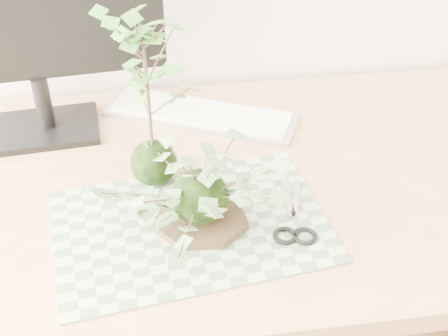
{
  "coord_description": "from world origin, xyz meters",
  "views": [
    {
      "loc": [
        -0.11,
        0.35,
        1.46
      ],
      "look_at": [
        0.0,
        1.14,
        0.84
      ],
      "focal_mm": 50.0,
      "sensor_mm": 36.0,
      "label": 1
    }
  ],
  "objects_px": {
    "keyboard": "(201,114)",
    "monitor": "(25,12)",
    "ivy_kokedama": "(199,176)",
    "maple_kokedama": "(145,61)",
    "desk": "(228,216)"
  },
  "relations": [
    {
      "from": "ivy_kokedama",
      "to": "desk",
      "type": "bearing_deg",
      "value": 61.6
    },
    {
      "from": "monitor",
      "to": "maple_kokedama",
      "type": "bearing_deg",
      "value": -48.92
    },
    {
      "from": "keyboard",
      "to": "monitor",
      "type": "relative_size",
      "value": 0.83
    },
    {
      "from": "keyboard",
      "to": "monitor",
      "type": "bearing_deg",
      "value": -154.93
    },
    {
      "from": "ivy_kokedama",
      "to": "maple_kokedama",
      "type": "relative_size",
      "value": 0.88
    },
    {
      "from": "ivy_kokedama",
      "to": "keyboard",
      "type": "xyz_separation_m",
      "value": [
        0.04,
        0.33,
        -0.1
      ]
    },
    {
      "from": "keyboard",
      "to": "monitor",
      "type": "distance_m",
      "value": 0.4
    },
    {
      "from": "ivy_kokedama",
      "to": "monitor",
      "type": "bearing_deg",
      "value": 129.63
    },
    {
      "from": "desk",
      "to": "keyboard",
      "type": "bearing_deg",
      "value": 96.65
    },
    {
      "from": "desk",
      "to": "monitor",
      "type": "relative_size",
      "value": 3.19
    },
    {
      "from": "maple_kokedama",
      "to": "monitor",
      "type": "bearing_deg",
      "value": 135.65
    },
    {
      "from": "desk",
      "to": "ivy_kokedama",
      "type": "relative_size",
      "value": 5.17
    },
    {
      "from": "desk",
      "to": "ivy_kokedama",
      "type": "height_order",
      "value": "ivy_kokedama"
    },
    {
      "from": "ivy_kokedama",
      "to": "maple_kokedama",
      "type": "height_order",
      "value": "maple_kokedama"
    },
    {
      "from": "desk",
      "to": "maple_kokedama",
      "type": "height_order",
      "value": "maple_kokedama"
    }
  ]
}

